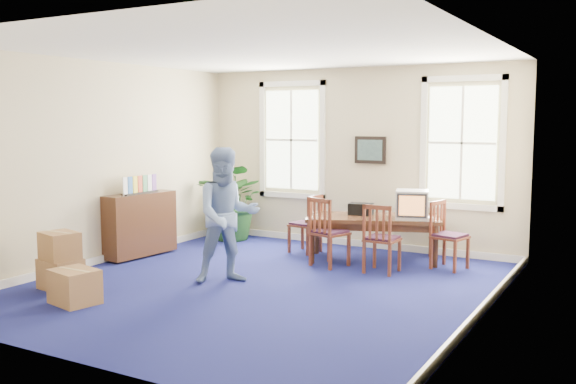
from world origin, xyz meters
The scene contains 25 objects.
floor centered at (0.00, 0.00, 0.00)m, with size 6.50×6.50×0.00m, color navy.
ceiling centered at (0.00, 0.00, 3.20)m, with size 6.50×6.50×0.00m, color white.
wall_back centered at (0.00, 3.25, 1.60)m, with size 6.50×6.50×0.00m, color beige.
wall_front centered at (0.00, -3.25, 1.60)m, with size 6.50×6.50×0.00m, color beige.
wall_left centered at (-3.00, 0.00, 1.60)m, with size 6.50×6.50×0.00m, color beige.
wall_right centered at (3.00, 0.00, 1.60)m, with size 6.50×6.50×0.00m, color beige.
baseboard_back centered at (0.00, 3.22, 0.06)m, with size 6.00×0.04×0.12m, color white.
baseboard_left centered at (-2.97, 0.00, 0.06)m, with size 0.04×6.50×0.12m, color white.
baseboard_right centered at (2.97, 0.00, 0.06)m, with size 0.04×6.50×0.12m, color white.
window_left centered at (-1.30, 3.23, 1.90)m, with size 1.40×0.12×2.20m, color white, non-canonical shape.
window_right centered at (1.90, 3.23, 1.90)m, with size 1.40×0.12×2.20m, color white, non-canonical shape.
wall_picture centered at (0.30, 3.20, 1.75)m, with size 0.58×0.06×0.48m, color black, non-canonical shape.
conference_table centered at (0.74, 2.28, 0.36)m, with size 2.12×0.97×0.72m, color #482917, non-canonical shape.
crt_tv centered at (1.37, 2.33, 0.95)m, with size 0.50×0.54×0.45m, color #B7B7BC, non-canonical shape.
game_console centered at (1.66, 2.28, 0.75)m, with size 0.17×0.22×0.05m, color white.
equipment_bag centered at (0.50, 2.33, 0.82)m, with size 0.38×0.25×0.19m, color black.
chair_near_left centered at (0.31, 1.56, 0.54)m, with size 0.49×0.49×1.09m, color brown, non-canonical shape.
chair_near_right centered at (1.18, 1.56, 0.52)m, with size 0.47×0.47×1.04m, color brown, non-canonical shape.
chair_end_left centered at (-0.51, 2.28, 0.50)m, with size 0.45×0.45×1.00m, color brown, non-canonical shape.
chair_end_right centered at (2.00, 2.28, 0.52)m, with size 0.47×0.47×1.04m, color brown, non-canonical shape.
man centered at (-0.51, -0.05, 0.95)m, with size 0.93×0.72×1.90m, color #728EBF.
credenza centered at (-2.75, 0.63, 0.52)m, with size 0.38×1.32×1.03m, color #482917.
brochure_rack centered at (-2.73, 0.63, 1.19)m, with size 0.13×0.72×0.32m, color #99999E, non-canonical shape.
potted_plant centered at (-2.22, 2.66, 0.74)m, with size 1.33×1.15×1.47m, color #1B4619.
cardboard_boxes centered at (-2.08, -1.35, 0.41)m, with size 1.43×1.43×0.82m, color #A87647, non-canonical shape.
Camera 1 is at (4.59, -7.35, 2.28)m, focal length 40.00 mm.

